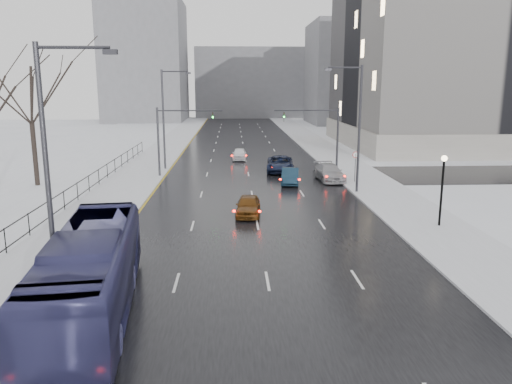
{
  "coord_description": "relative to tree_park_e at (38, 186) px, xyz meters",
  "views": [
    {
      "loc": [
        -1.46,
        1.38,
        8.49
      ],
      "look_at": [
        -0.17,
        29.25,
        2.5
      ],
      "focal_mm": 35.0,
      "sensor_mm": 36.0,
      "label": 1
    }
  ],
  "objects": [
    {
      "name": "road",
      "position": [
        18.2,
        16.0,
        0.02
      ],
      "size": [
        16.0,
        150.0,
        0.04
      ],
      "primitive_type": "cube",
      "color": "black",
      "rests_on": "ground"
    },
    {
      "name": "cross_road",
      "position": [
        18.2,
        4.0,
        0.02
      ],
      "size": [
        130.0,
        10.0,
        0.04
      ],
      "primitive_type": "cube",
      "color": "black",
      "rests_on": "ground"
    },
    {
      "name": "sidewalk_left",
      "position": [
        7.7,
        16.0,
        0.08
      ],
      "size": [
        5.0,
        150.0,
        0.16
      ],
      "primitive_type": "cube",
      "color": "silver",
      "rests_on": "ground"
    },
    {
      "name": "sidewalk_right",
      "position": [
        28.7,
        16.0,
        0.08
      ],
      "size": [
        5.0,
        150.0,
        0.16
      ],
      "primitive_type": "cube",
      "color": "silver",
      "rests_on": "ground"
    },
    {
      "name": "park_strip",
      "position": [
        -1.8,
        16.0,
        0.06
      ],
      "size": [
        14.0,
        150.0,
        0.12
      ],
      "primitive_type": "cube",
      "color": "white",
      "rests_on": "ground"
    },
    {
      "name": "tree_park_e",
      "position": [
        0.0,
        0.0,
        0.0
      ],
      "size": [
        9.45,
        9.45,
        13.5
      ],
      "primitive_type": null,
      "color": "black",
      "rests_on": "ground"
    },
    {
      "name": "iron_fence",
      "position": [
        5.2,
        -14.0,
        0.91
      ],
      "size": [
        0.06,
        70.0,
        1.3
      ],
      "color": "black",
      "rests_on": "sidewalk_left"
    },
    {
      "name": "streetlight_r_mid",
      "position": [
        26.37,
        -4.0,
        5.62
      ],
      "size": [
        2.95,
        0.25,
        10.0
      ],
      "color": "#2D2D33",
      "rests_on": "ground"
    },
    {
      "name": "streetlight_l_near",
      "position": [
        10.03,
        -24.0,
        5.62
      ],
      "size": [
        2.95,
        0.25,
        10.0
      ],
      "color": "#2D2D33",
      "rests_on": "ground"
    },
    {
      "name": "streetlight_l_far",
      "position": [
        10.03,
        8.0,
        5.62
      ],
      "size": [
        2.95,
        0.25,
        10.0
      ],
      "color": "#2D2D33",
      "rests_on": "ground"
    },
    {
      "name": "lamppost_r_mid",
      "position": [
        29.2,
        -14.0,
        2.94
      ],
      "size": [
        0.36,
        0.36,
        4.28
      ],
      "color": "black",
      "rests_on": "sidewalk_right"
    },
    {
      "name": "mast_signal_right",
      "position": [
        25.53,
        4.0,
        4.11
      ],
      "size": [
        6.1,
        0.33,
        6.5
      ],
      "color": "#2D2D33",
      "rests_on": "ground"
    },
    {
      "name": "mast_signal_left",
      "position": [
        10.87,
        4.0,
        4.11
      ],
      "size": [
        6.1,
        0.33,
        6.5
      ],
      "color": "#2D2D33",
      "rests_on": "ground"
    },
    {
      "name": "no_uturn_sign",
      "position": [
        27.4,
        0.0,
        2.3
      ],
      "size": [
        0.6,
        0.06,
        2.7
      ],
      "color": "#2D2D33",
      "rests_on": "sidewalk_right"
    },
    {
      "name": "civic_building",
      "position": [
        53.2,
        28.0,
        11.21
      ],
      "size": [
        41.0,
        31.0,
        24.8
      ],
      "color": "gray",
      "rests_on": "ground"
    },
    {
      "name": "bldg_far_right",
      "position": [
        46.2,
        71.0,
        11.0
      ],
      "size": [
        24.0,
        20.0,
        22.0
      ],
      "primitive_type": "cube",
      "color": "slate",
      "rests_on": "ground"
    },
    {
      "name": "bldg_far_left",
      "position": [
        -3.8,
        81.0,
        14.0
      ],
      "size": [
        18.0,
        22.0,
        28.0
      ],
      "primitive_type": "cube",
      "color": "slate",
      "rests_on": "ground"
    },
    {
      "name": "bldg_far_center",
      "position": [
        22.2,
        96.0,
        9.0
      ],
      "size": [
        30.0,
        18.0,
        18.0
      ],
      "primitive_type": "cube",
      "color": "slate",
      "rests_on": "ground"
    },
    {
      "name": "bus",
      "position": [
        11.43,
        -24.97,
        1.67
      ],
      "size": [
        4.01,
        11.91,
        3.25
      ],
      "primitive_type": "imported",
      "rotation": [
        0.0,
        0.0,
        0.11
      ],
      "color": "navy",
      "rests_on": "road"
    },
    {
      "name": "sedan_center_near",
      "position": [
        17.7,
        -10.61,
        0.7
      ],
      "size": [
        1.85,
        4.0,
        1.33
      ],
      "primitive_type": "imported",
      "rotation": [
        0.0,
        0.0,
        -0.07
      ],
      "color": "#5C340F",
      "rests_on": "road"
    },
    {
      "name": "sedan_right_near",
      "position": [
        21.7,
        -0.02,
        0.73
      ],
      "size": [
        1.99,
        4.33,
        1.38
      ],
      "primitive_type": "imported",
      "rotation": [
        0.0,
        0.0,
        -0.13
      ],
      "color": "#142A3C",
      "rests_on": "road"
    },
    {
      "name": "sedan_right_cross",
      "position": [
        21.4,
        6.22,
        0.82
      ],
      "size": [
        3.07,
        5.81,
        1.56
      ],
      "primitive_type": "imported",
      "rotation": [
        0.0,
        0.0,
        -0.09
      ],
      "color": "#121A36",
      "rests_on": "road"
    },
    {
      "name": "sedan_right_far",
      "position": [
        25.4,
        1.36,
        0.78
      ],
      "size": [
        2.47,
        5.23,
        1.47
      ],
      "primitive_type": "imported",
      "rotation": [
        0.0,
        0.0,
        0.08
      ],
      "color": "#9B9A9E",
      "rests_on": "road"
    },
    {
      "name": "sedan_center_far",
      "position": [
        17.47,
        14.61,
        0.71
      ],
      "size": [
        1.77,
        4.03,
        1.35
      ],
      "primitive_type": "imported",
      "rotation": [
        0.0,
        0.0,
        -0.04
      ],
      "color": "white",
      "rests_on": "road"
    }
  ]
}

